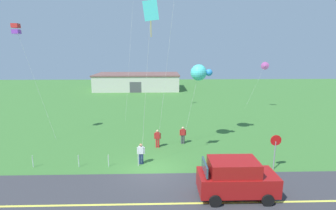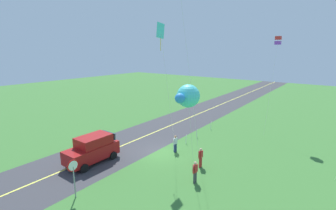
{
  "view_description": "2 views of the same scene",
  "coord_description": "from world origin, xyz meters",
  "px_view_note": "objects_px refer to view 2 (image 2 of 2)",
  "views": [
    {
      "loc": [
        0.62,
        -16.15,
        8.16
      ],
      "look_at": [
        1.1,
        0.87,
        4.52
      ],
      "focal_mm": 26.46,
      "sensor_mm": 36.0,
      "label": 1
    },
    {
      "loc": [
        15.91,
        12.7,
        9.1
      ],
      "look_at": [
        2.01,
        2.35,
        5.15
      ],
      "focal_mm": 25.53,
      "sensor_mm": 36.0,
      "label": 2
    }
  ],
  "objects_px": {
    "person_adult_companion": "(201,157)",
    "person_child_watcher": "(195,171)",
    "person_adult_near": "(175,143)",
    "kite_orange_near": "(278,41)",
    "kite_yellow_high": "(188,96)",
    "kite_red_low": "(161,33)",
    "stop_sign": "(73,171)",
    "car_suv_foreground": "(92,149)"
  },
  "relations": [
    {
      "from": "person_child_watcher",
      "to": "kite_yellow_high",
      "type": "xyz_separation_m",
      "value": [
        1.38,
        0.13,
        5.58
      ]
    },
    {
      "from": "car_suv_foreground",
      "to": "person_child_watcher",
      "type": "xyz_separation_m",
      "value": [
        -2.28,
        8.49,
        -0.29
      ]
    },
    {
      "from": "person_adult_near",
      "to": "kite_orange_near",
      "type": "height_order",
      "value": "kite_orange_near"
    },
    {
      "from": "kite_yellow_high",
      "to": "stop_sign",
      "type": "bearing_deg",
      "value": -49.17
    },
    {
      "from": "person_adult_companion",
      "to": "kite_red_low",
      "type": "distance_m",
      "value": 10.49
    },
    {
      "from": "stop_sign",
      "to": "person_adult_near",
      "type": "distance_m",
      "value": 9.58
    },
    {
      "from": "stop_sign",
      "to": "person_adult_companion",
      "type": "xyz_separation_m",
      "value": [
        -8.29,
        4.4,
        -0.94
      ]
    },
    {
      "from": "stop_sign",
      "to": "kite_orange_near",
      "type": "distance_m",
      "value": 23.05
    },
    {
      "from": "person_child_watcher",
      "to": "stop_sign",
      "type": "bearing_deg",
      "value": 121.38
    },
    {
      "from": "stop_sign",
      "to": "person_adult_companion",
      "type": "relative_size",
      "value": 1.6
    },
    {
      "from": "person_adult_companion",
      "to": "person_child_watcher",
      "type": "bearing_deg",
      "value": 82.67
    },
    {
      "from": "person_adult_near",
      "to": "person_adult_companion",
      "type": "height_order",
      "value": "same"
    },
    {
      "from": "car_suv_foreground",
      "to": "person_adult_companion",
      "type": "relative_size",
      "value": 2.75
    },
    {
      "from": "car_suv_foreground",
      "to": "person_child_watcher",
      "type": "relative_size",
      "value": 2.75
    },
    {
      "from": "person_child_watcher",
      "to": "kite_yellow_high",
      "type": "bearing_deg",
      "value": 167.74
    },
    {
      "from": "person_adult_companion",
      "to": "person_child_watcher",
      "type": "distance_m",
      "value": 2.43
    },
    {
      "from": "car_suv_foreground",
      "to": "kite_orange_near",
      "type": "relative_size",
      "value": 0.42
    },
    {
      "from": "person_adult_companion",
      "to": "car_suv_foreground",
      "type": "bearing_deg",
      "value": 3.41
    },
    {
      "from": "person_child_watcher",
      "to": "kite_yellow_high",
      "type": "distance_m",
      "value": 5.75
    },
    {
      "from": "person_adult_companion",
      "to": "kite_orange_near",
      "type": "distance_m",
      "value": 15.45
    },
    {
      "from": "kite_orange_near",
      "to": "kite_yellow_high",
      "type": "bearing_deg",
      "value": -4.4
    },
    {
      "from": "person_adult_near",
      "to": "person_adult_companion",
      "type": "relative_size",
      "value": 1.0
    },
    {
      "from": "person_adult_near",
      "to": "car_suv_foreground",
      "type": "bearing_deg",
      "value": 75.75
    },
    {
      "from": "stop_sign",
      "to": "person_child_watcher",
      "type": "distance_m",
      "value": 8.02
    },
    {
      "from": "car_suv_foreground",
      "to": "person_adult_companion",
      "type": "height_order",
      "value": "car_suv_foreground"
    },
    {
      "from": "person_adult_near",
      "to": "person_adult_companion",
      "type": "distance_m",
      "value": 3.47
    },
    {
      "from": "kite_yellow_high",
      "to": "person_child_watcher",
      "type": "bearing_deg",
      "value": -174.67
    },
    {
      "from": "person_child_watcher",
      "to": "kite_yellow_high",
      "type": "height_order",
      "value": "kite_yellow_high"
    },
    {
      "from": "person_adult_near",
      "to": "person_adult_companion",
      "type": "xyz_separation_m",
      "value": [
        1.18,
        3.27,
        0.0
      ]
    },
    {
      "from": "kite_yellow_high",
      "to": "kite_orange_near",
      "type": "height_order",
      "value": "kite_orange_near"
    },
    {
      "from": "person_adult_near",
      "to": "person_child_watcher",
      "type": "relative_size",
      "value": 1.0
    },
    {
      "from": "stop_sign",
      "to": "kite_red_low",
      "type": "distance_m",
      "value": 12.21
    },
    {
      "from": "stop_sign",
      "to": "person_child_watcher",
      "type": "xyz_separation_m",
      "value": [
        -6.01,
        5.23,
        -0.94
      ]
    },
    {
      "from": "person_adult_near",
      "to": "kite_yellow_high",
      "type": "relative_size",
      "value": 0.22
    },
    {
      "from": "stop_sign",
      "to": "kite_red_low",
      "type": "relative_size",
      "value": 0.23
    },
    {
      "from": "stop_sign",
      "to": "kite_red_low",
      "type": "height_order",
      "value": "kite_red_low"
    },
    {
      "from": "car_suv_foreground",
      "to": "kite_red_low",
      "type": "bearing_deg",
      "value": 144.48
    },
    {
      "from": "kite_red_low",
      "to": "kite_orange_near",
      "type": "distance_m",
      "value": 13.49
    },
    {
      "from": "stop_sign",
      "to": "person_adult_near",
      "type": "bearing_deg",
      "value": 173.19
    },
    {
      "from": "person_adult_companion",
      "to": "kite_yellow_high",
      "type": "relative_size",
      "value": 0.22
    },
    {
      "from": "car_suv_foreground",
      "to": "person_adult_companion",
      "type": "xyz_separation_m",
      "value": [
        -4.56,
        7.66,
        -0.29
      ]
    },
    {
      "from": "kite_red_low",
      "to": "kite_orange_near",
      "type": "relative_size",
      "value": 1.07
    }
  ]
}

